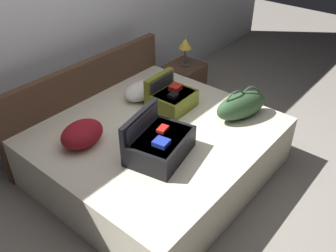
{
  "coord_description": "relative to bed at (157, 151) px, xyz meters",
  "views": [
    {
      "loc": [
        -2.01,
        -1.41,
        2.41
      ],
      "look_at": [
        0.0,
        0.26,
        0.6
      ],
      "focal_mm": 39.05,
      "sensor_mm": 36.0,
      "label": 1
    }
  ],
  "objects": [
    {
      "name": "bed",
      "position": [
        0.0,
        0.0,
        0.0
      ],
      "size": [
        1.99,
        1.82,
        0.5
      ],
      "primitive_type": "cube",
      "color": "beige",
      "rests_on": "ground"
    },
    {
      "name": "table_lamp",
      "position": [
        1.27,
        0.66,
        0.48
      ],
      "size": [
        0.15,
        0.15,
        0.35
      ],
      "color": "#3F3833",
      "rests_on": "nightstand"
    },
    {
      "name": "duffel_bag",
      "position": [
        0.67,
        -0.47,
        0.38
      ],
      "size": [
        0.59,
        0.39,
        0.31
      ],
      "rotation": [
        0.0,
        0.0,
        -0.35
      ],
      "color": "#2D4C2D",
      "rests_on": "bed"
    },
    {
      "name": "headboard",
      "position": [
        0.0,
        0.95,
        0.19
      ],
      "size": [
        2.03,
        0.08,
        0.88
      ],
      "primitive_type": "cube",
      "color": "#4C3323",
      "rests_on": "ground"
    },
    {
      "name": "hard_case_large",
      "position": [
        -0.26,
        -0.26,
        0.37
      ],
      "size": [
        0.6,
        0.51,
        0.36
      ],
      "rotation": [
        0.0,
        0.0,
        0.21
      ],
      "color": "black",
      "rests_on": "bed"
    },
    {
      "name": "nightstand",
      "position": [
        1.27,
        0.66,
        -0.01
      ],
      "size": [
        0.44,
        0.4,
        0.48
      ],
      "primitive_type": "cube",
      "color": "#4C3323",
      "rests_on": "ground"
    },
    {
      "name": "back_wall",
      "position": [
        0.0,
        1.25,
        1.05
      ],
      "size": [
        8.0,
        0.1,
        2.6
      ],
      "primitive_type": "cube",
      "color": "silver",
      "rests_on": "ground"
    },
    {
      "name": "pillow_near_headboard",
      "position": [
        0.33,
        0.51,
        0.33
      ],
      "size": [
        0.43,
        0.32,
        0.15
      ],
      "primitive_type": "ellipsoid",
      "rotation": [
        0.0,
        0.0,
        0.11
      ],
      "color": "white",
      "rests_on": "bed"
    },
    {
      "name": "ground_plane",
      "position": [
        0.0,
        -0.4,
        -0.25
      ],
      "size": [
        12.0,
        12.0,
        0.0
      ],
      "primitive_type": "plane",
      "color": "gray"
    },
    {
      "name": "hard_case_medium",
      "position": [
        0.39,
        0.15,
        0.36
      ],
      "size": [
        0.41,
        0.39,
        0.31
      ],
      "rotation": [
        0.0,
        0.0,
        0.04
      ],
      "color": "olive",
      "rests_on": "bed"
    },
    {
      "name": "pillow_center_head",
      "position": [
        -0.56,
        0.34,
        0.36
      ],
      "size": [
        0.39,
        0.3,
        0.21
      ],
      "primitive_type": "ellipsoid",
      "rotation": [
        0.0,
        0.0,
        0.02
      ],
      "color": "maroon",
      "rests_on": "bed"
    }
  ]
}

